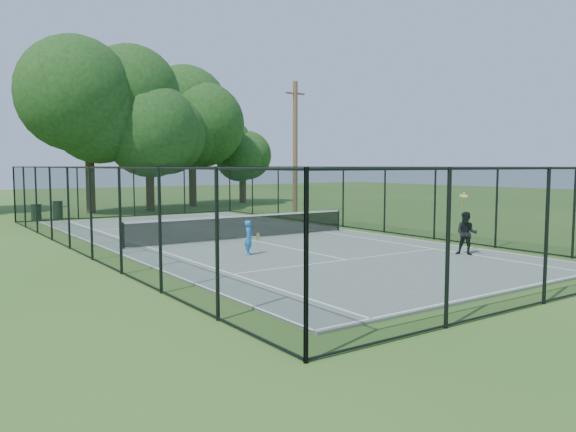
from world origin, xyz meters
TOP-DOWN VIEW (x-y plane):
  - ground at (0.00, 0.00)m, footprint 120.00×120.00m
  - tennis_court at (0.00, 0.00)m, footprint 11.00×24.00m
  - tennis_net at (0.00, 0.00)m, footprint 10.08×0.08m
  - fence at (0.00, 0.00)m, footprint 13.10×26.10m
  - tree_near_left at (-1.49, 16.81)m, footprint 7.59×7.59m
  - tree_near_mid at (2.40, 16.63)m, footprint 7.08×7.08m
  - tree_near_right at (6.65, 19.03)m, footprint 6.65×6.65m
  - tree_far_right at (11.78, 20.39)m, footprint 4.54×4.54m
  - trash_bin_left at (-5.26, 14.07)m, footprint 0.58×0.58m
  - trash_bin_right at (-4.13, 13.99)m, footprint 0.58×0.58m
  - utility_pole at (8.97, 9.00)m, footprint 1.40×0.30m
  - player_blue at (-2.00, -3.75)m, footprint 0.82×0.50m
  - player_black at (3.95, -7.89)m, footprint 0.83×0.93m

SIDE VIEW (x-z plane):
  - ground at x=0.00m, z-range 0.00..0.00m
  - tennis_court at x=0.00m, z-range 0.00..0.06m
  - trash_bin_left at x=-5.26m, z-range 0.01..0.89m
  - trash_bin_right at x=-4.13m, z-range 0.01..1.04m
  - tennis_net at x=0.00m, z-range 0.10..1.05m
  - player_blue at x=-2.00m, z-range 0.06..1.21m
  - player_black at x=3.95m, z-range -0.25..1.82m
  - fence at x=0.00m, z-range 0.00..3.00m
  - tree_far_right at x=11.78m, z-range 0.71..6.71m
  - utility_pole at x=8.97m, z-range 0.06..8.30m
  - tree_near_mid at x=2.40m, z-range 1.08..10.33m
  - tree_near_right at x=6.65m, z-range 1.25..10.42m
  - tree_near_left at x=-1.49m, z-range 1.14..11.04m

